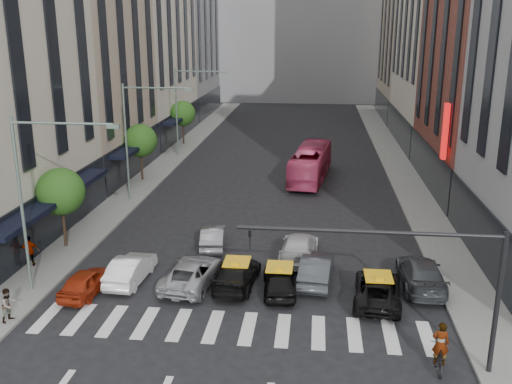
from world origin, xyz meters
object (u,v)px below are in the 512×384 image
(taxi_center, at_px, (279,280))
(bus, at_px, (311,164))
(taxi_left, at_px, (237,274))
(pedestrian_near, at_px, (8,305))
(streetlamp_near, at_px, (37,183))
(streetlamp_mid, at_px, (138,127))
(car_red, at_px, (86,282))
(pedestrian_far, at_px, (30,251))
(motorcycle, at_px, (439,359))
(car_white_front, at_px, (131,269))
(streetlamp_far, at_px, (185,100))

(taxi_center, distance_m, bus, 22.73)
(taxi_left, xyz_separation_m, pedestrian_near, (-9.90, -5.01, 0.26))
(streetlamp_near, height_order, streetlamp_mid, same)
(car_red, height_order, pedestrian_far, pedestrian_far)
(taxi_left, distance_m, motorcycle, 11.28)
(car_white_front, distance_m, taxi_left, 5.77)
(streetlamp_near, distance_m, car_red, 5.61)
(streetlamp_near, xyz_separation_m, pedestrian_near, (-0.36, -3.21, -4.95))
(car_white_front, bearing_deg, motorcycle, 159.10)
(streetlamp_mid, distance_m, bus, 15.93)
(taxi_center, bearing_deg, streetlamp_mid, -56.68)
(streetlamp_mid, xyz_separation_m, motorcycle, (18.63, -20.88, -5.41))
(taxi_center, xyz_separation_m, pedestrian_far, (-14.23, 1.55, 0.34))
(streetlamp_far, distance_m, pedestrian_far, 29.63)
(streetlamp_far, xyz_separation_m, car_red, (1.98, -31.88, -5.25))
(streetlamp_far, distance_m, car_red, 32.37)
(streetlamp_far, distance_m, taxi_left, 32.10)
(bus, bearing_deg, taxi_left, 88.12)
(car_red, bearing_deg, streetlamp_mid, -76.69)
(streetlamp_mid, relative_size, taxi_left, 1.89)
(taxi_center, relative_size, pedestrian_far, 2.31)
(taxi_left, xyz_separation_m, pedestrian_far, (-11.96, 1.07, 0.35))
(motorcycle, bearing_deg, bus, -73.54)
(streetlamp_far, relative_size, car_red, 2.33)
(streetlamp_near, height_order, pedestrian_far, streetlamp_near)
(car_red, distance_m, pedestrian_near, 4.08)
(car_white_front, xyz_separation_m, taxi_center, (8.05, -0.50, -0.02))
(streetlamp_near, relative_size, streetlamp_mid, 1.00)
(streetlamp_near, distance_m, motorcycle, 20.01)
(taxi_left, bearing_deg, car_red, 16.92)
(streetlamp_far, height_order, pedestrian_near, streetlamp_far)
(motorcycle, bearing_deg, pedestrian_far, -14.70)
(pedestrian_near, bearing_deg, streetlamp_mid, 19.24)
(pedestrian_near, bearing_deg, motorcycle, -74.71)
(motorcycle, bearing_deg, car_white_front, -18.74)
(streetlamp_mid, xyz_separation_m, car_white_front, (3.77, -14.18, -5.19))
(streetlamp_near, bearing_deg, streetlamp_mid, 90.00)
(car_red, bearing_deg, taxi_center, -166.84)
(streetlamp_far, xyz_separation_m, taxi_center, (11.82, -30.68, -5.20))
(taxi_center, bearing_deg, motorcycle, 132.20)
(streetlamp_near, xyz_separation_m, taxi_left, (9.54, 1.80, -5.21))
(pedestrian_near, bearing_deg, streetlamp_far, 19.72)
(taxi_center, xyz_separation_m, pedestrian_near, (-12.17, -4.53, 0.25))
(streetlamp_near, distance_m, taxi_center, 12.98)
(streetlamp_near, xyz_separation_m, car_white_front, (3.77, 1.82, -5.19))
(pedestrian_near, height_order, pedestrian_far, pedestrian_far)
(pedestrian_near, relative_size, pedestrian_far, 0.90)
(streetlamp_mid, bearing_deg, car_red, -82.89)
(streetlamp_mid, height_order, taxi_left, streetlamp_mid)
(car_white_front, bearing_deg, streetlamp_near, 29.10)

